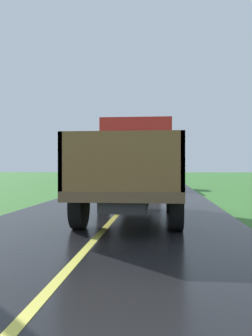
% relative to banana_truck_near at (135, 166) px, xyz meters
% --- Properties ---
extents(banana_truck_near, '(2.38, 5.82, 2.80)m').
position_rel_banana_truck_near_xyz_m(banana_truck_near, '(0.00, 0.00, 0.00)').
color(banana_truck_near, '#2D2D30').
rests_on(banana_truck_near, road_surface).
extents(banana_truck_far, '(2.38, 5.81, 2.80)m').
position_rel_banana_truck_near_xyz_m(banana_truck_far, '(-0.41, 13.59, -0.00)').
color(banana_truck_far, '#2D2D30').
rests_on(banana_truck_far, road_surface).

